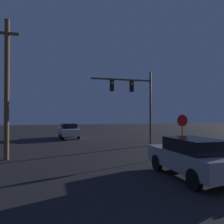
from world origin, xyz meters
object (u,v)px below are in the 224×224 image
car_near (192,157)px  car_far (69,130)px  stop_sign (182,127)px  utility_pole (7,87)px  traffic_signal_mast (136,96)px

car_near → car_far: bearing=102.4°
stop_sign → utility_pole: utility_pole is taller
traffic_signal_mast → utility_pole: (-9.23, -3.05, 0.04)m
car_near → car_far: size_ratio=0.99×
car_near → traffic_signal_mast: size_ratio=0.73×
car_far → traffic_signal_mast: bearing=118.7°
car_far → stop_sign: bearing=113.2°
car_far → utility_pole: utility_pole is taller
stop_sign → utility_pole: 10.89m
car_near → traffic_signal_mast: (1.22, 9.03, 3.27)m
stop_sign → utility_pole: size_ratio=0.32×
car_near → traffic_signal_mast: bearing=82.6°
car_far → traffic_signal_mast: traffic_signal_mast is taller
stop_sign → car_far: bearing=116.1°
traffic_signal_mast → car_far: bearing=121.7°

